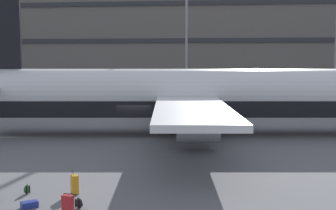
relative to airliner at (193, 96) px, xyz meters
name	(u,v)px	position (x,y,z in m)	size (l,w,h in m)	color
ground_plane	(136,137)	(-4.33, -1.54, -3.05)	(600.00, 600.00, 0.00)	#5B5B60
terminal_structure	(182,43)	(-4.33, 47.41, 5.88)	(175.71, 20.33, 17.86)	#605B56
airliner	(193,96)	(0.00, 0.00, 0.00)	(39.79, 32.19, 10.92)	silver
light_mast_center_left	(187,3)	(-2.44, 30.19, 10.90)	(1.80, 0.50, 24.45)	gray
suitcase_purple	(68,205)	(-3.85, -18.82, -2.61)	(0.47, 0.33, 0.91)	#B21E23
suitcase_upright	(75,184)	(-4.48, -16.06, -2.60)	(0.45, 0.50, 1.07)	orange
suitcase_silver	(29,205)	(-5.71, -18.01, -2.92)	(0.73, 0.69, 0.25)	navy
backpack_small	(27,190)	(-6.57, -16.30, -2.85)	(0.31, 0.35, 0.46)	#264C26
backpack_navy	(79,203)	(-3.71, -17.88, -2.84)	(0.42, 0.38, 0.47)	black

